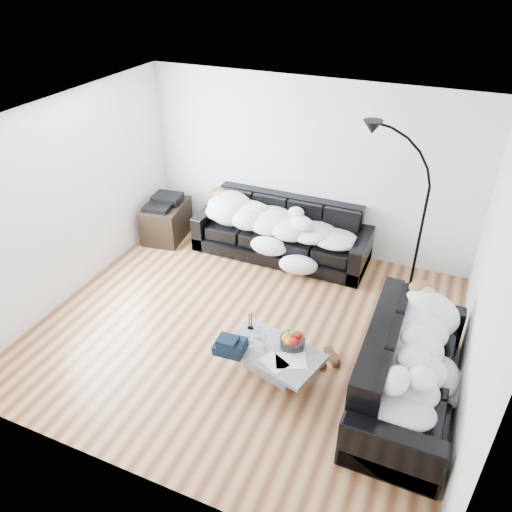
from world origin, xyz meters
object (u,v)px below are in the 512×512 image
at_px(sleeper_back, 281,219).
at_px(candle_left, 249,321).
at_px(sleeper_right, 413,352).
at_px(av_cabinet, 166,221).
at_px(floor_lamp, 419,238).
at_px(candle_right, 252,321).
at_px(coffee_table, 273,360).
at_px(wine_glass_b, 250,338).
at_px(wine_glass_c, 265,342).
at_px(shoes, 322,358).
at_px(stereo, 164,201).
at_px(wine_glass_a, 259,333).
at_px(sofa_right, 410,368).
at_px(fruit_bowl, 293,340).
at_px(sofa_back, 282,230).

distance_m(sleeper_back, candle_left, 2.13).
bearing_deg(sleeper_right, av_cabinet, 64.55).
bearing_deg(floor_lamp, candle_right, -146.01).
xyz_separation_m(coffee_table, wine_glass_b, (-0.28, 0.00, 0.24)).
bearing_deg(sleeper_back, wine_glass_c, -73.07).
bearing_deg(av_cabinet, shoes, -37.81).
bearing_deg(stereo, wine_glass_a, -46.83).
xyz_separation_m(sofa_right, wine_glass_b, (-1.71, -0.18, -0.05)).
height_order(wine_glass_b, floor_lamp, floor_lamp).
xyz_separation_m(sleeper_right, av_cabinet, (-4.13, 1.97, -0.36)).
relative_size(fruit_bowl, wine_glass_c, 1.55).
xyz_separation_m(wine_glass_a, floor_lamp, (1.41, 1.67, 0.67)).
distance_m(sleeper_back, av_cabinet, 1.95).
height_order(sleeper_right, wine_glass_a, sleeper_right).
height_order(fruit_bowl, wine_glass_b, fruit_bowl).
bearing_deg(sofa_back, sofa_right, -44.30).
height_order(wine_glass_a, wine_glass_c, wine_glass_c).
height_order(sleeper_back, wine_glass_b, sleeper_back).
distance_m(candle_left, av_cabinet, 3.02).
bearing_deg(sleeper_right, candle_right, 88.34).
bearing_deg(candle_right, sleeper_back, 101.93).
xyz_separation_m(sleeper_back, sleeper_right, (2.22, -2.12, 0.00)).
height_order(sofa_right, wine_glass_c, sofa_right).
distance_m(fruit_bowl, candle_right, 0.54).
relative_size(wine_glass_c, av_cabinet, 0.22).
height_order(sofa_back, candle_right, sofa_back).
bearing_deg(floor_lamp, candle_left, -146.34).
bearing_deg(coffee_table, sofa_right, 7.35).
bearing_deg(wine_glass_a, candle_left, 144.07).
relative_size(candle_right, av_cabinet, 0.28).
height_order(candle_left, floor_lamp, floor_lamp).
height_order(wine_glass_c, shoes, wine_glass_c).
bearing_deg(sofa_right, sofa_back, 45.70).
height_order(sofa_right, candle_right, sofa_right).
bearing_deg(sleeper_back, wine_glass_a, -75.17).
bearing_deg(sleeper_right, sofa_back, 45.70).
bearing_deg(wine_glass_a, wine_glass_b, -123.78).
bearing_deg(candle_right, wine_glass_a, -42.53).
height_order(coffee_table, candle_right, candle_right).
bearing_deg(candle_left, sofa_right, -1.37).
bearing_deg(sofa_back, candle_right, -78.35).
bearing_deg(sleeper_back, stereo, -175.44).
xyz_separation_m(sleeper_back, wine_glass_c, (0.71, -2.32, -0.24)).
xyz_separation_m(sleeper_right, coffee_table, (-1.42, -0.18, -0.49)).
height_order(sofa_back, sleeper_right, sleeper_right).
height_order(coffee_table, wine_glass_b, wine_glass_b).
distance_m(fruit_bowl, wine_glass_b, 0.48).
bearing_deg(floor_lamp, sleeper_back, 154.43).
relative_size(sofa_back, wine_glass_b, 16.36).
distance_m(sofa_back, sleeper_right, 3.11).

